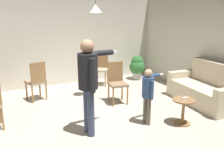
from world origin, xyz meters
The scene contains 13 objects.
ground centered at (0.00, 0.00, 0.00)m, with size 7.68×7.68×0.00m, color #B2A893.
wall_back centered at (0.00, 3.20, 1.35)m, with size 6.40×0.10×2.70m, color silver.
wall_right centered at (3.20, 0.00, 1.35)m, with size 0.10×6.40×2.70m, color silver.
couch_floral centered at (2.66, -0.02, 0.33)m, with size 1.03×1.88×1.00m.
side_table_by_couch centered at (1.37, -0.64, 0.33)m, with size 0.44×0.44×0.52m.
person_adult centered at (-0.41, -0.15, 1.07)m, with size 0.85×0.50×1.73m.
person_child centered at (0.75, -0.30, 0.70)m, with size 0.58×0.34×1.12m.
dining_chair_by_counter centered at (1.07, 2.57, 0.55)m, with size 0.59×0.59×1.00m.
dining_chair_centre_back centered at (-0.94, 2.03, 0.55)m, with size 0.51×0.51×1.00m.
dining_chair_spare centered at (0.78, 1.03, 0.55)m, with size 0.48×0.48×1.00m.
potted_plant_corner centered at (2.38, 2.56, 0.44)m, with size 0.52×0.52×0.79m.
spare_remote_on_table centered at (1.38, -0.64, 0.54)m, with size 0.04×0.13×0.04m, color white.
ceiling_light_pendant centered at (0.45, 1.50, 2.25)m, with size 0.32×0.32×0.55m.
Camera 1 is at (-1.88, -3.86, 2.16)m, focal length 38.08 mm.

